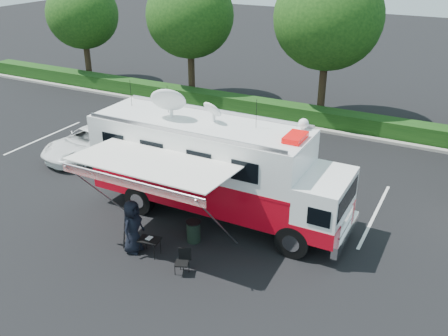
{
  "coord_description": "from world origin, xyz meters",
  "views": [
    {
      "loc": [
        8.15,
        -15.06,
        10.15
      ],
      "look_at": [
        0.0,
        0.5,
        1.9
      ],
      "focal_mm": 40.0,
      "sensor_mm": 36.0,
      "label": 1
    }
  ],
  "objects_px": {
    "command_truck": "(216,168)",
    "folding_table": "(150,240)",
    "white_suv": "(92,155)",
    "trash_bin": "(194,231)"
  },
  "relations": [
    {
      "from": "command_truck",
      "to": "folding_table",
      "type": "xyz_separation_m",
      "value": [
        -0.77,
        -3.41,
        -1.51
      ]
    },
    {
      "from": "command_truck",
      "to": "folding_table",
      "type": "relative_size",
      "value": 12.29
    },
    {
      "from": "white_suv",
      "to": "folding_table",
      "type": "bearing_deg",
      "value": -27.31
    },
    {
      "from": "white_suv",
      "to": "trash_bin",
      "type": "distance_m",
      "value": 9.67
    },
    {
      "from": "white_suv",
      "to": "trash_bin",
      "type": "bearing_deg",
      "value": -17.23
    },
    {
      "from": "command_truck",
      "to": "folding_table",
      "type": "bearing_deg",
      "value": -102.7
    },
    {
      "from": "folding_table",
      "to": "trash_bin",
      "type": "relative_size",
      "value": 1.02
    },
    {
      "from": "folding_table",
      "to": "white_suv",
      "type": "bearing_deg",
      "value": 143.06
    },
    {
      "from": "trash_bin",
      "to": "command_truck",
      "type": "bearing_deg",
      "value": 94.11
    },
    {
      "from": "command_truck",
      "to": "trash_bin",
      "type": "height_order",
      "value": "command_truck"
    }
  ]
}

